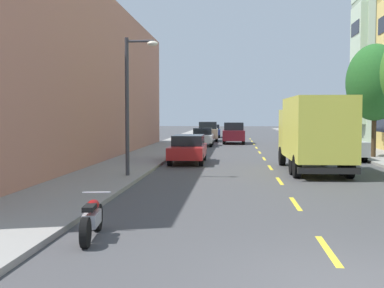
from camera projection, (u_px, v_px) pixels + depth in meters
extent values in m
plane|color=#424244|center=(258.00, 149.00, 37.27)|extent=(160.00, 160.00, 0.00)
cube|color=gray|center=(161.00, 150.00, 35.87)|extent=(3.20, 120.00, 0.14)
cube|color=gray|center=(361.00, 151.00, 34.68)|extent=(3.20, 120.00, 0.14)
cube|color=yellow|center=(328.00, 250.00, 9.41)|extent=(0.14, 2.20, 0.01)
cube|color=yellow|center=(295.00, 204.00, 14.39)|extent=(0.14, 2.20, 0.01)
cube|color=yellow|center=(280.00, 181.00, 19.36)|extent=(0.14, 2.20, 0.01)
cube|color=yellow|center=(270.00, 168.00, 24.34)|extent=(0.14, 2.20, 0.01)
cube|color=yellow|center=(264.00, 159.00, 29.31)|extent=(0.14, 2.20, 0.01)
cube|color=yellow|center=(260.00, 152.00, 34.28)|extent=(0.14, 2.20, 0.01)
cube|color=yellow|center=(256.00, 148.00, 39.26)|extent=(0.14, 2.20, 0.01)
cube|color=yellow|center=(254.00, 144.00, 44.23)|extent=(0.14, 2.20, 0.01)
cube|color=yellow|center=(252.00, 141.00, 49.20)|extent=(0.14, 2.20, 0.01)
cube|color=yellow|center=(250.00, 139.00, 54.18)|extent=(0.14, 2.20, 0.01)
cube|color=#1E232D|center=(382.00, 124.00, 33.19)|extent=(0.04, 2.65, 1.10)
cube|color=#1E232D|center=(383.00, 74.00, 33.00)|extent=(0.04, 2.65, 1.10)
cube|color=#1E232D|center=(384.00, 24.00, 32.80)|extent=(0.04, 2.65, 1.10)
cube|color=beige|center=(358.00, 65.00, 40.81)|extent=(0.55, 3.49, 9.73)
cube|color=#1E232D|center=(353.00, 119.00, 41.09)|extent=(0.04, 2.65, 1.10)
cube|color=#1E232D|center=(354.00, 74.00, 40.88)|extent=(0.04, 2.65, 1.10)
cube|color=#1E232D|center=(355.00, 28.00, 40.66)|extent=(0.04, 2.65, 1.10)
cube|color=#B27560|center=(25.00, 79.00, 28.20)|extent=(10.00, 36.00, 9.27)
cylinder|color=#47331E|center=(374.00, 134.00, 28.99)|extent=(0.27, 0.27, 2.68)
ellipsoid|color=#235B23|center=(375.00, 82.00, 28.81)|extent=(3.31, 3.31, 4.48)
cylinder|color=#38383D|center=(127.00, 107.00, 19.90)|extent=(0.16, 0.16, 5.55)
cylinder|color=#38383D|center=(140.00, 41.00, 19.70)|extent=(1.10, 0.10, 0.10)
ellipsoid|color=silver|center=(153.00, 44.00, 19.66)|extent=(0.44, 0.28, 0.20)
cube|color=#D8D84C|center=(317.00, 128.00, 21.48)|extent=(2.50, 5.22, 2.70)
cube|color=#D8D84C|center=(303.00, 131.00, 25.21)|extent=(2.34, 1.95, 2.20)
cube|color=black|center=(301.00, 122.00, 26.08)|extent=(2.02, 0.12, 0.97)
cube|color=black|center=(329.00, 171.00, 19.07)|extent=(2.40, 0.21, 0.24)
cylinder|color=black|center=(324.00, 156.00, 25.27)|extent=(0.30, 0.97, 0.96)
cylinder|color=black|center=(282.00, 156.00, 25.41)|extent=(0.30, 0.97, 0.96)
cylinder|color=black|center=(349.00, 167.00, 20.12)|extent=(0.30, 0.97, 0.96)
cylinder|color=black|center=(297.00, 166.00, 20.25)|extent=(0.30, 0.97, 0.96)
cylinder|color=black|center=(343.00, 164.00, 21.21)|extent=(0.30, 0.97, 0.96)
cylinder|color=black|center=(293.00, 164.00, 21.35)|extent=(0.30, 0.97, 0.96)
cube|color=#AD1E1E|center=(188.00, 151.00, 26.68)|extent=(1.87, 4.72, 0.62)
cube|color=black|center=(189.00, 140.00, 27.02)|extent=(1.63, 2.84, 0.55)
cylinder|color=black|center=(170.00, 159.00, 25.17)|extent=(0.23, 0.66, 0.66)
cylinder|color=black|center=(201.00, 160.00, 25.05)|extent=(0.23, 0.66, 0.66)
cylinder|color=black|center=(176.00, 154.00, 28.35)|extent=(0.23, 0.66, 0.66)
cylinder|color=black|center=(204.00, 155.00, 28.23)|extent=(0.23, 0.66, 0.66)
cube|color=#B2B5BA|center=(341.00, 147.00, 28.93)|extent=(2.03, 5.31, 0.80)
cube|color=black|center=(337.00, 134.00, 30.05)|extent=(1.77, 1.60, 0.60)
cylinder|color=black|center=(349.00, 151.00, 30.67)|extent=(0.22, 0.66, 0.66)
cylinder|color=black|center=(320.00, 151.00, 30.81)|extent=(0.22, 0.66, 0.66)
cylinder|color=black|center=(364.00, 156.00, 27.09)|extent=(0.22, 0.66, 0.66)
cylinder|color=black|center=(331.00, 156.00, 27.23)|extent=(0.22, 0.66, 0.66)
cube|color=navy|center=(213.00, 132.00, 57.63)|extent=(1.79, 4.02, 0.62)
cube|color=black|center=(213.00, 127.00, 58.08)|extent=(1.55, 1.70, 0.55)
cylinder|color=black|center=(206.00, 135.00, 56.35)|extent=(0.23, 0.66, 0.66)
cylinder|color=black|center=(219.00, 135.00, 56.24)|extent=(0.23, 0.66, 0.66)
cylinder|color=black|center=(207.00, 134.00, 59.06)|extent=(0.23, 0.66, 0.66)
cylinder|color=black|center=(219.00, 134.00, 58.95)|extent=(0.23, 0.66, 0.66)
cube|color=silver|center=(202.00, 138.00, 41.38)|extent=(1.77, 4.01, 0.62)
cube|color=black|center=(203.00, 131.00, 41.83)|extent=(1.54, 1.69, 0.55)
cylinder|color=black|center=(192.00, 143.00, 40.11)|extent=(0.22, 0.66, 0.66)
cylinder|color=black|center=(211.00, 143.00, 39.99)|extent=(0.22, 0.66, 0.66)
cylinder|color=black|center=(195.00, 141.00, 42.82)|extent=(0.22, 0.66, 0.66)
cylinder|color=black|center=(212.00, 141.00, 42.70)|extent=(0.22, 0.66, 0.66)
cube|color=tan|center=(208.00, 133.00, 49.42)|extent=(2.04, 4.84, 0.90)
cube|color=black|center=(208.00, 125.00, 49.37)|extent=(1.77, 2.82, 0.70)
cylinder|color=black|center=(199.00, 138.00, 47.87)|extent=(0.23, 0.66, 0.66)
cylinder|color=black|center=(216.00, 139.00, 47.76)|extent=(0.23, 0.66, 0.66)
cylinder|color=black|center=(200.00, 137.00, 51.12)|extent=(0.23, 0.66, 0.66)
cylinder|color=black|center=(217.00, 137.00, 51.01)|extent=(0.23, 0.66, 0.66)
cube|color=orange|center=(302.00, 137.00, 45.29)|extent=(1.90, 4.54, 0.60)
cube|color=black|center=(302.00, 131.00, 45.04)|extent=(1.63, 2.19, 0.50)
cylinder|color=black|center=(308.00, 139.00, 46.78)|extent=(0.23, 0.66, 0.66)
cylinder|color=black|center=(291.00, 139.00, 46.88)|extent=(0.23, 0.66, 0.66)
cylinder|color=black|center=(313.00, 141.00, 43.74)|extent=(0.23, 0.66, 0.66)
cylinder|color=black|center=(295.00, 141.00, 43.83)|extent=(0.23, 0.66, 0.66)
cube|color=#195B60|center=(313.00, 140.00, 38.45)|extent=(1.96, 4.75, 0.62)
cube|color=black|center=(314.00, 133.00, 38.04)|extent=(1.68, 2.87, 0.55)
cylinder|color=black|center=(321.00, 143.00, 39.96)|extent=(0.24, 0.67, 0.66)
cylinder|color=black|center=(301.00, 143.00, 40.14)|extent=(0.24, 0.67, 0.66)
cylinder|color=black|center=(327.00, 145.00, 36.79)|extent=(0.24, 0.67, 0.66)
cylinder|color=black|center=(305.00, 145.00, 36.97)|extent=(0.24, 0.67, 0.66)
cube|color=maroon|center=(234.00, 135.00, 45.07)|extent=(1.95, 4.80, 0.90)
cube|color=black|center=(234.00, 126.00, 45.02)|extent=(1.72, 2.78, 0.70)
cylinder|color=black|center=(224.00, 141.00, 43.54)|extent=(0.22, 0.66, 0.66)
cylinder|color=black|center=(244.00, 141.00, 43.40)|extent=(0.22, 0.66, 0.66)
cylinder|color=black|center=(225.00, 139.00, 46.79)|extent=(0.22, 0.66, 0.66)
cylinder|color=black|center=(243.00, 139.00, 46.65)|extent=(0.22, 0.66, 0.66)
cylinder|color=black|center=(98.00, 217.00, 11.03)|extent=(0.21, 0.61, 0.60)
cylinder|color=black|center=(85.00, 233.00, 9.58)|extent=(0.21, 0.61, 0.60)
cube|color=silver|center=(92.00, 219.00, 10.30)|extent=(0.37, 0.84, 0.28)
ellipsoid|color=maroon|center=(93.00, 205.00, 10.46)|extent=(0.24, 0.48, 0.22)
cube|color=black|center=(89.00, 208.00, 10.02)|extent=(0.28, 0.54, 0.10)
cylinder|color=silver|center=(96.00, 192.00, 10.88)|extent=(0.62, 0.10, 0.03)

